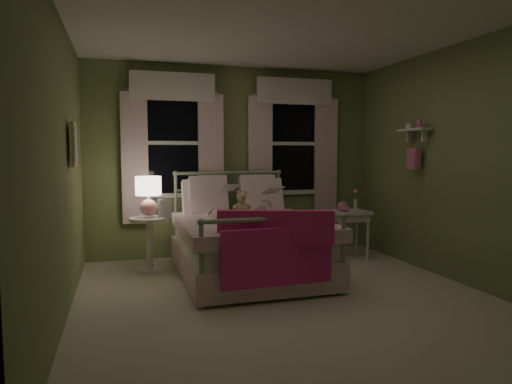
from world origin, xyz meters
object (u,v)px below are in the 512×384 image
object	(u,v)px
table_lamp	(148,192)
nightstand_right	(349,218)
child_left	(216,188)
nightstand_left	(149,237)
child_right	(260,189)
bed	(247,242)
teddy_bear	(242,205)

from	to	relation	value
table_lamp	nightstand_right	xyz separation A→B (m)	(2.59, -0.12, -0.40)
child_left	table_lamp	world-z (taller)	child_left
nightstand_right	table_lamp	bearing A→B (deg)	177.36
child_left	table_lamp	distance (m)	0.81
nightstand_left	nightstand_right	bearing A→B (deg)	-2.64
child_left	child_right	size ratio (longest dim) A/B	1.07
nightstand_left	nightstand_right	world-z (taller)	same
bed	nightstand_right	size ratio (longest dim) A/B	3.18
teddy_bear	nightstand_left	size ratio (longest dim) A/B	0.47
bed	child_right	world-z (taller)	child_right
nightstand_left	table_lamp	size ratio (longest dim) A/B	1.38
child_left	table_lamp	xyz separation A→B (m)	(-0.80, 0.08, -0.03)
bed	child_left	world-z (taller)	child_left
child_left	teddy_bear	bearing A→B (deg)	158.66
bed	table_lamp	xyz separation A→B (m)	(-1.08, 0.50, 0.57)
table_lamp	nightstand_right	size ratio (longest dim) A/B	0.74
child_right	nightstand_left	world-z (taller)	child_right
bed	nightstand_left	world-z (taller)	bed
bed	child_left	bearing A→B (deg)	123.60
nightstand_left	teddy_bear	bearing A→B (deg)	-12.39
child_left	child_right	distance (m)	0.56
bed	teddy_bear	bearing A→B (deg)	90.00
bed	table_lamp	distance (m)	1.32
nightstand_left	nightstand_right	xyz separation A→B (m)	(2.59, -0.12, 0.13)
nightstand_left	nightstand_right	distance (m)	2.60
nightstand_left	table_lamp	distance (m)	0.54
child_left	bed	bearing A→B (deg)	131.76
teddy_bear	child_left	bearing A→B (deg)	150.50
nightstand_left	bed	bearing A→B (deg)	-24.85
bed	child_left	size ratio (longest dim) A/B	2.42
nightstand_right	child_right	bearing A→B (deg)	178.13
bed	table_lamp	bearing A→B (deg)	155.15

